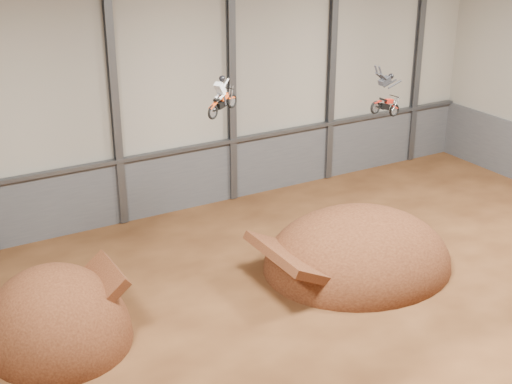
% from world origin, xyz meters
% --- Properties ---
extents(floor, '(40.00, 40.00, 0.00)m').
position_xyz_m(floor, '(0.00, 0.00, 0.00)').
color(floor, '#432412').
rests_on(floor, ground).
extents(back_wall, '(40.00, 0.10, 14.00)m').
position_xyz_m(back_wall, '(0.00, 15.00, 7.00)').
color(back_wall, '#A59F92').
rests_on(back_wall, ground).
extents(lower_band_back, '(39.80, 0.18, 3.50)m').
position_xyz_m(lower_band_back, '(0.00, 14.90, 1.75)').
color(lower_band_back, '#54565B').
rests_on(lower_band_back, ground).
extents(steel_rail, '(39.80, 0.35, 0.20)m').
position_xyz_m(steel_rail, '(0.00, 14.75, 3.55)').
color(steel_rail, '#47494F').
rests_on(steel_rail, lower_band_back).
extents(steel_column_2, '(0.40, 0.36, 13.90)m').
position_xyz_m(steel_column_2, '(-3.33, 14.80, 7.00)').
color(steel_column_2, '#47494F').
rests_on(steel_column_2, ground).
extents(steel_column_3, '(0.40, 0.36, 13.90)m').
position_xyz_m(steel_column_3, '(3.33, 14.80, 7.00)').
color(steel_column_3, '#47494F').
rests_on(steel_column_3, ground).
extents(steel_column_4, '(0.40, 0.36, 13.90)m').
position_xyz_m(steel_column_4, '(10.00, 14.80, 7.00)').
color(steel_column_4, '#47494F').
rests_on(steel_column_4, ground).
extents(steel_column_5, '(0.40, 0.36, 13.90)m').
position_xyz_m(steel_column_5, '(16.67, 14.80, 7.00)').
color(steel_column_5, '#47494F').
rests_on(steel_column_5, ground).
extents(takeoff_ramp, '(5.79, 6.68, 5.79)m').
position_xyz_m(takeoff_ramp, '(-9.40, 5.77, 0.00)').
color(takeoff_ramp, '#3E1D0F').
rests_on(takeoff_ramp, ground).
extents(landing_ramp, '(9.22, 8.15, 5.32)m').
position_xyz_m(landing_ramp, '(4.57, 4.65, 0.00)').
color(landing_ramp, '#3E1D0F').
rests_on(landing_ramp, ground).
extents(fmx_rider_a, '(2.25, 1.57, 1.99)m').
position_xyz_m(fmx_rider_a, '(-1.31, 6.83, 8.65)').
color(fmx_rider_a, '#CB4012').
extents(fmx_rider_b, '(2.91, 0.97, 2.62)m').
position_xyz_m(fmx_rider_b, '(5.54, 4.67, 8.27)').
color(fmx_rider_b, '#B01E12').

